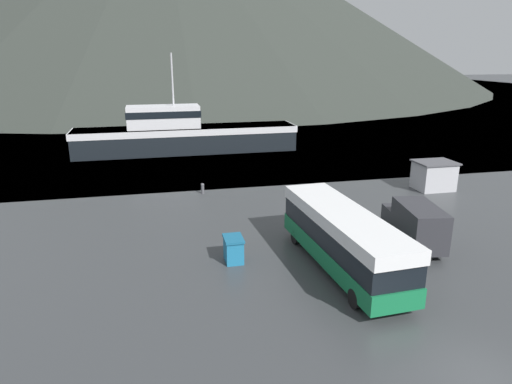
# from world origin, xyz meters

# --- Properties ---
(ground_plane) EXTENTS (400.00, 400.00, 0.00)m
(ground_plane) POSITION_xyz_m (0.00, 0.00, 0.00)
(ground_plane) COLOR #383A3D
(water_surface) EXTENTS (240.00, 240.00, 0.00)m
(water_surface) POSITION_xyz_m (0.00, 144.52, 0.00)
(water_surface) COLOR slate
(water_surface) RESTS_ON ground
(tour_bus) EXTENTS (3.17, 10.62, 3.10)m
(tour_bus) POSITION_xyz_m (-1.46, 8.94, 1.76)
(tour_bus) COLOR #146B3D
(tour_bus) RESTS_ON ground
(delivery_van) EXTENTS (2.76, 5.77, 2.55)m
(delivery_van) POSITION_xyz_m (3.82, 10.85, 1.33)
(delivery_van) COLOR #2D2D33
(delivery_van) RESTS_ON ground
(fishing_boat) EXTENTS (24.59, 4.84, 10.72)m
(fishing_boat) POSITION_xyz_m (-7.42, 40.00, 2.04)
(fishing_boat) COLOR black
(fishing_boat) RESTS_ON water_surface
(storage_bin) EXTENTS (1.00, 1.40, 1.37)m
(storage_bin) POSITION_xyz_m (-6.74, 10.98, 0.70)
(storage_bin) COLOR teal
(storage_bin) RESTS_ON ground
(dock_kiosk) EXTENTS (3.15, 2.53, 2.32)m
(dock_kiosk) POSITION_xyz_m (11.49, 20.76, 1.17)
(dock_kiosk) COLOR #B2B2B7
(dock_kiosk) RESTS_ON ground
(mooring_bollard) EXTENTS (0.28, 0.28, 0.86)m
(mooring_bollard) POSITION_xyz_m (-7.04, 23.61, 0.47)
(mooring_bollard) COLOR #4C4C51
(mooring_bollard) RESTS_ON ground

